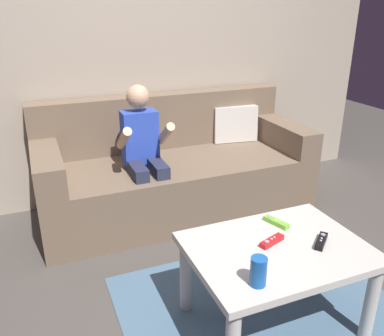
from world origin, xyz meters
TOP-DOWN VIEW (x-y plane):
  - ground_plane at (0.00, 0.00)m, footprint 8.42×8.42m
  - wall_back at (0.00, 1.74)m, footprint 4.21×0.05m
  - couch at (0.20, 1.35)m, footprint 1.96×0.80m
  - person_seated_on_couch at (-0.08, 1.17)m, footprint 0.33×0.41m
  - coffee_table at (0.21, 0.01)m, footprint 0.81×0.60m
  - area_rug at (0.21, 0.01)m, footprint 1.40×1.30m
  - game_remote_black_near_edge at (0.41, -0.05)m, footprint 0.13×0.12m
  - game_remote_red_center at (0.20, 0.04)m, footprint 0.14×0.08m
  - game_remote_lime_far_corner at (0.32, 0.18)m, footprint 0.08×0.14m
  - soda_can at (-0.01, -0.19)m, footprint 0.07×0.07m

SIDE VIEW (x-z plane):
  - ground_plane at x=0.00m, z-range 0.00..0.00m
  - area_rug at x=0.21m, z-range 0.00..0.01m
  - couch at x=0.20m, z-range -0.12..0.71m
  - coffee_table at x=0.21m, z-range 0.15..0.58m
  - game_remote_black_near_edge at x=0.41m, z-range 0.43..0.46m
  - game_remote_red_center at x=0.20m, z-range 0.43..0.46m
  - game_remote_lime_far_corner at x=0.32m, z-range 0.43..0.46m
  - soda_can at x=-0.01m, z-range 0.44..0.56m
  - person_seated_on_couch at x=-0.08m, z-range 0.07..1.05m
  - wall_back at x=0.00m, z-range 0.00..2.50m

